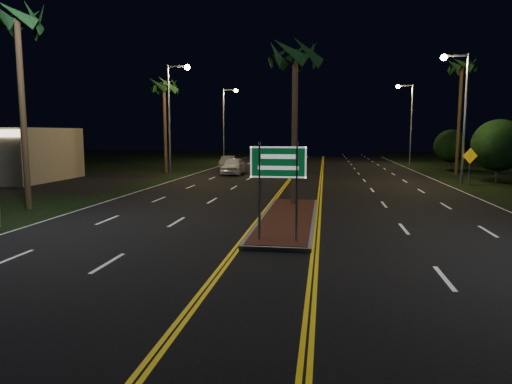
% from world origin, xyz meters
% --- Properties ---
extents(ground, '(120.00, 120.00, 0.00)m').
position_xyz_m(ground, '(0.00, 0.00, 0.00)').
color(ground, black).
rests_on(ground, ground).
extents(median_island, '(2.25, 10.25, 0.17)m').
position_xyz_m(median_island, '(0.00, 7.00, 0.08)').
color(median_island, gray).
rests_on(median_island, ground).
extents(highway_sign, '(1.80, 0.08, 3.20)m').
position_xyz_m(highway_sign, '(0.00, 2.80, 2.40)').
color(highway_sign, gray).
rests_on(highway_sign, ground).
extents(streetlight_left_mid, '(1.91, 0.44, 9.00)m').
position_xyz_m(streetlight_left_mid, '(-10.61, 24.00, 5.66)').
color(streetlight_left_mid, gray).
rests_on(streetlight_left_mid, ground).
extents(streetlight_left_far, '(1.91, 0.44, 9.00)m').
position_xyz_m(streetlight_left_far, '(-10.61, 44.00, 5.66)').
color(streetlight_left_far, gray).
rests_on(streetlight_left_far, ground).
extents(streetlight_right_mid, '(1.91, 0.44, 9.00)m').
position_xyz_m(streetlight_right_mid, '(10.61, 22.00, 5.66)').
color(streetlight_right_mid, gray).
rests_on(streetlight_right_mid, ground).
extents(streetlight_right_far, '(1.91, 0.44, 9.00)m').
position_xyz_m(streetlight_right_far, '(10.61, 42.00, 5.66)').
color(streetlight_right_far, gray).
rests_on(streetlight_right_far, ground).
extents(palm_median, '(2.40, 2.40, 8.30)m').
position_xyz_m(palm_median, '(0.00, 10.50, 7.28)').
color(palm_median, '#382819').
rests_on(palm_median, ground).
extents(palm_left_near, '(2.40, 2.40, 9.80)m').
position_xyz_m(palm_left_near, '(-12.50, 8.00, 8.68)').
color(palm_left_near, '#382819').
rests_on(palm_left_near, ground).
extents(palm_left_far, '(2.40, 2.40, 8.80)m').
position_xyz_m(palm_left_far, '(-12.80, 28.00, 7.75)').
color(palm_left_far, '#382819').
rests_on(palm_left_far, ground).
extents(palm_right_far, '(2.40, 2.40, 10.30)m').
position_xyz_m(palm_right_far, '(12.80, 30.00, 9.14)').
color(palm_right_far, '#382819').
rests_on(palm_right_far, ground).
extents(shrub_mid, '(3.78, 3.78, 4.62)m').
position_xyz_m(shrub_mid, '(14.00, 24.00, 2.73)').
color(shrub_mid, '#382819').
rests_on(shrub_mid, ground).
extents(shrub_far, '(3.24, 3.24, 3.96)m').
position_xyz_m(shrub_far, '(13.80, 36.00, 2.34)').
color(shrub_far, '#382819').
rests_on(shrub_far, ground).
extents(car_near, '(2.36, 5.27, 1.74)m').
position_xyz_m(car_near, '(-6.50, 27.62, 0.87)').
color(car_near, white).
rests_on(car_near, ground).
extents(car_far, '(2.10, 4.37, 1.42)m').
position_xyz_m(car_far, '(-8.66, 35.33, 0.71)').
color(car_far, silver).
rests_on(car_far, ground).
extents(warning_sign, '(1.05, 0.36, 2.60)m').
position_xyz_m(warning_sign, '(11.37, 21.62, 1.70)').
color(warning_sign, gray).
rests_on(warning_sign, ground).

